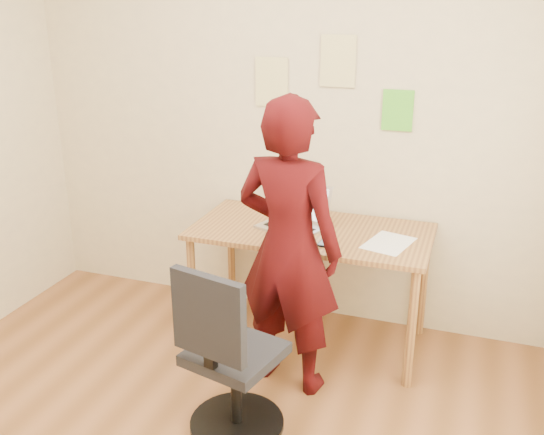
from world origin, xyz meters
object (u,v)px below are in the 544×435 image
at_px(laptop, 295,218).
at_px(person, 289,248).
at_px(desk, 311,243).
at_px(office_chair, 228,365).
at_px(phone, 324,243).

relative_size(laptop, person, 0.27).
bearing_deg(desk, person, -89.32).
distance_m(laptop, office_chair, 1.06).
distance_m(phone, person, 0.30).
xyz_separation_m(desk, person, (0.01, -0.46, 0.15)).
height_order(desk, laptop, laptop).
relative_size(phone, office_chair, 0.13).
distance_m(office_chair, person, 0.68).
bearing_deg(office_chair, desk, 96.15).
relative_size(desk, office_chair, 1.54).
bearing_deg(office_chair, phone, 85.39).
bearing_deg(desk, laptop, 175.22).
bearing_deg(phone, person, -110.26).
bearing_deg(laptop, phone, -19.88).
bearing_deg(person, office_chair, 84.95).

